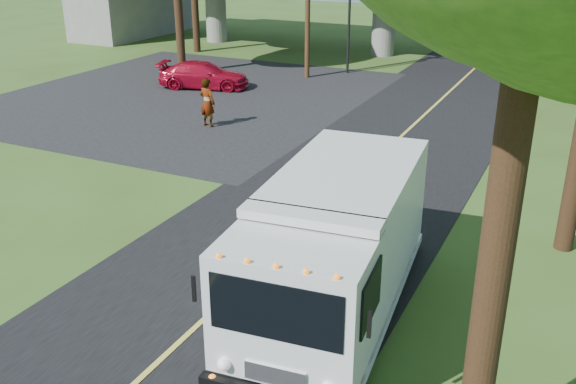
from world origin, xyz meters
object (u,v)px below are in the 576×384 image
Objects in this scene: traffic_signal at (349,12)px; step_van at (335,243)px; pedestrian at (207,103)px; red_sedan at (204,75)px.

traffic_signal is 0.74× the size of step_van.
step_van reaches higher than pedestrian.
red_sedan is 2.28× the size of pedestrian.
traffic_signal is 23.60m from step_van.
pedestrian is (-1.28, -11.93, -2.24)m from traffic_signal.
traffic_signal is at bearing 104.62° from step_van.
pedestrian is (3.77, -5.55, 0.32)m from red_sedan.
step_van is 1.60× the size of red_sedan.
traffic_signal is 8.53m from red_sedan.
pedestrian is at bearing 127.31° from step_van.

